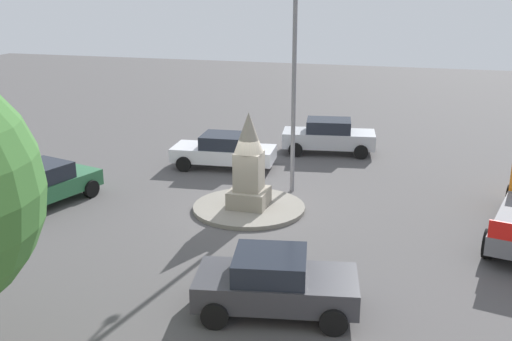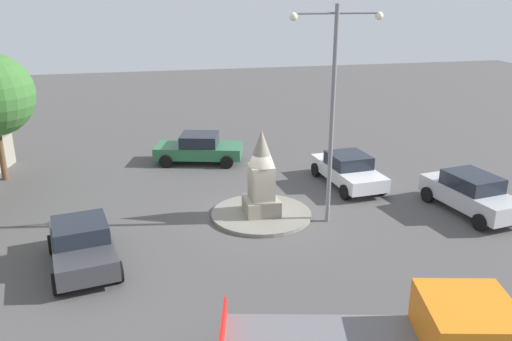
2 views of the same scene
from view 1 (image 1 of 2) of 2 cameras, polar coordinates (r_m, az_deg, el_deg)
The scene contains 8 objects.
ground_plane at distance 21.15m, azimuth -0.66°, elevation -3.68°, with size 80.00×80.00×0.00m, color #4F4C4C.
traffic_island at distance 21.12m, azimuth -0.66°, elevation -3.50°, with size 3.89×3.89×0.14m, color gray.
monument at distance 20.61m, azimuth -0.68°, elevation 0.63°, with size 1.29×1.29×3.31m.
streetlamp at distance 21.95m, azimuth 3.62°, elevation 10.00°, with size 3.31×0.28×7.90m.
car_silver_far_side at distance 28.17m, azimuth 6.84°, elevation 3.24°, with size 2.39×4.39×1.58m.
car_green_parked_right at distance 22.67m, azimuth -19.62°, elevation -1.26°, with size 4.66×2.94×1.48m.
car_white_parked_left at distance 25.77m, azimuth -3.06°, elevation 1.86°, with size 2.28×4.43×1.45m.
car_dark_grey_passing at distance 14.59m, azimuth 1.79°, elevation -10.48°, with size 2.55×4.07×1.49m.
Camera 1 is at (-18.94, -5.64, 7.53)m, focal length 42.59 mm.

